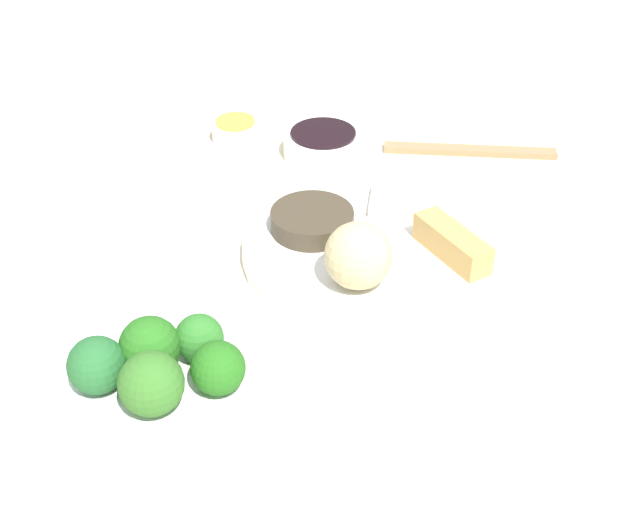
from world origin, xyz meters
TOP-DOWN VIEW (x-y plane):
  - tabletop at (0.00, 0.00)m, footprint 2.20×2.20m
  - main_plate at (0.03, -0.04)m, footprint 0.30×0.30m
  - rice_scoop at (0.00, -0.11)m, footprint 0.07×0.07m
  - spring_roll at (0.10, -0.06)m, footprint 0.08×0.10m
  - crab_rangoon_wonton at (0.05, 0.04)m, footprint 0.07×0.07m
  - stir_fry_heap at (-0.05, -0.01)m, footprint 0.09×0.09m
  - broccoli_plate at (-0.17, -0.26)m, footprint 0.24×0.24m
  - broccoli_floret_0 at (-0.17, -0.28)m, footprint 0.06×0.06m
  - broccoli_floret_1 at (-0.23, -0.26)m, footprint 0.05×0.05m
  - broccoli_floret_2 at (-0.18, -0.24)m, footprint 0.05×0.05m
  - broccoli_floret_3 at (-0.12, -0.26)m, footprint 0.05×0.05m
  - broccoli_floret_4 at (-0.14, -0.22)m, footprint 0.04×0.04m
  - soy_sauce_bowl at (-0.04, 0.19)m, footprint 0.10×0.10m
  - soy_sauce_bowl_liquid at (-0.04, 0.19)m, footprint 0.08×0.08m
  - sauce_ramekin_hot_mustard at (-0.16, 0.23)m, footprint 0.06×0.06m
  - sauce_ramekin_hot_mustard_liquid at (-0.16, 0.23)m, footprint 0.05×0.05m
  - chopsticks_pair at (0.15, 0.19)m, footprint 0.23×0.03m

SIDE VIEW (x-z plane):
  - tabletop at x=0.00m, z-range 0.00..0.02m
  - chopsticks_pair at x=0.15m, z-range 0.02..0.03m
  - broccoli_plate at x=-0.17m, z-range 0.02..0.03m
  - main_plate at x=0.03m, z-range 0.02..0.04m
  - sauce_ramekin_hot_mustard at x=-0.16m, z-range 0.02..0.05m
  - soy_sauce_bowl at x=-0.04m, z-range 0.02..0.05m
  - crab_rangoon_wonton at x=0.05m, z-range 0.04..0.05m
  - sauce_ramekin_hot_mustard_liquid at x=-0.16m, z-range 0.05..0.05m
  - stir_fry_heap at x=-0.05m, z-range 0.04..0.06m
  - spring_roll at x=0.10m, z-range 0.04..0.07m
  - soy_sauce_bowl_liquid at x=-0.04m, z-range 0.05..0.05m
  - broccoli_floret_4 at x=-0.14m, z-range 0.03..0.08m
  - broccoli_floret_3 at x=-0.12m, z-range 0.03..0.08m
  - broccoli_floret_1 at x=-0.23m, z-range 0.03..0.09m
  - broccoli_floret_2 at x=-0.18m, z-range 0.03..0.09m
  - broccoli_floret_0 at x=-0.17m, z-range 0.03..0.09m
  - rice_scoop at x=0.00m, z-range 0.04..0.10m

